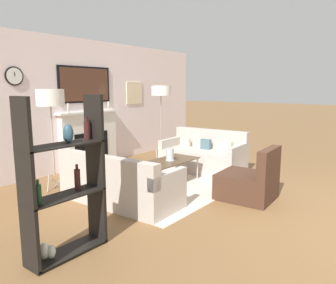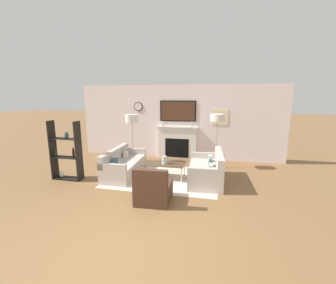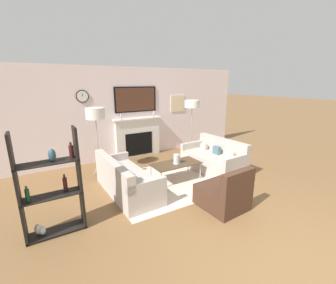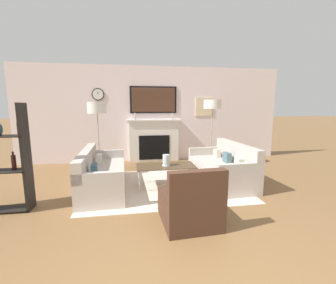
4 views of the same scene
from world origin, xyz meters
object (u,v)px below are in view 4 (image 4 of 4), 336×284
Objects in this scene: couch_right at (223,169)px; floor_lamp_right at (212,105)px; hurricane_candle at (166,161)px; floor_lamp_left at (97,109)px; armchair at (190,205)px; coffee_table at (166,167)px; couch_left at (101,176)px.

floor_lamp_right is (0.21, 1.30, 1.32)m from couch_right.
floor_lamp_left is at bearing 137.90° from hurricane_candle.
armchair reaches higher than coffee_table.
floor_lamp_right is (1.40, 1.32, 1.08)m from hurricane_candle.
armchair is 1.48m from coffee_table.
couch_left reaches higher than coffee_table.
floor_lamp_left reaches higher than couch_left.
armchair is 3.43m from floor_lamp_left.
coffee_table is 2.27m from floor_lamp_right.
couch_left is at bearing -179.90° from couch_right.
hurricane_candle is (-0.11, 1.46, 0.26)m from armchair.
coffee_table is at bearing -179.27° from couch_right.
floor_lamp_right reaches higher than couch_right.
couch_right is 7.67× the size of hurricane_candle.
couch_right is 1.86m from floor_lamp_right.
couch_left is 1.82m from floor_lamp_left.
couch_left is 1.25m from coffee_table.
floor_lamp_left is at bearing 99.27° from couch_left.
floor_lamp_right is (2.64, 1.30, 1.33)m from couch_left.
couch_left is at bearing -80.73° from floor_lamp_left.
hurricane_candle is 0.13× the size of floor_lamp_right.
armchair is at bearing -60.55° from floor_lamp_left.
floor_lamp_left reaches higher than coffee_table.
floor_lamp_left is at bearing 153.94° from couch_right.
armchair reaches higher than couch_right.
hurricane_candle is 2.21m from floor_lamp_left.
hurricane_candle is at bearing -51.25° from coffee_table.
couch_left is 1.27m from hurricane_candle.
couch_left is 1.11× the size of floor_lamp_left.
couch_left is at bearing 132.55° from armchair.
floor_lamp_left is (-1.46, 1.32, 1.00)m from hurricane_candle.
coffee_table is 0.68× the size of floor_lamp_left.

